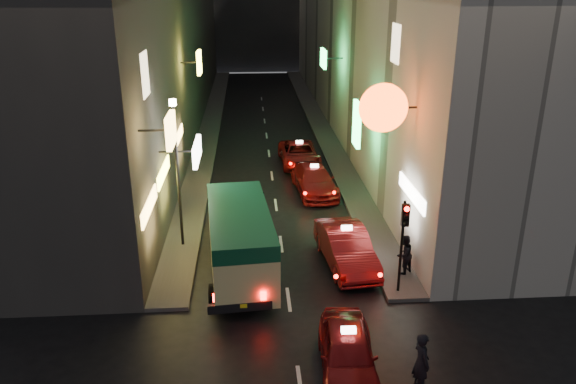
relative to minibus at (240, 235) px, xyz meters
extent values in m
cube|color=#353330|center=(-6.29, 23.63, 7.28)|extent=(6.00, 52.00, 18.00)
cube|color=#EDB653|center=(-2.20, -0.52, 4.24)|extent=(0.18, 1.49, 1.10)
cube|color=white|center=(-1.73, 3.27, 2.35)|extent=(0.18, 2.43, 0.81)
cube|color=#FFEE3F|center=(-2.25, 13.00, 4.64)|extent=(0.18, 1.38, 1.29)
cube|color=#EDB653|center=(-3.27, 0.04, 1.28)|extent=(0.10, 3.18, 0.55)
cube|color=#FFEE3F|center=(-3.27, 3.84, 1.28)|extent=(0.10, 3.30, 0.55)
cube|color=#EDB653|center=(-3.27, 10.09, 1.28)|extent=(0.10, 2.61, 0.55)
cube|color=#FFE5B2|center=(-3.28, 1.63, 5.78)|extent=(0.06, 1.30, 1.60)
cube|color=#BCB7AC|center=(9.71, 23.63, 7.28)|extent=(6.00, 52.00, 18.00)
cylinder|color=#FF440C|center=(5.45, 1.03, 4.55)|extent=(1.82, 0.18, 1.82)
cube|color=#32FF68|center=(5.71, 7.25, 2.39)|extent=(0.18, 1.30, 2.20)
cube|color=#32FF68|center=(5.42, 17.91, 4.15)|extent=(0.18, 1.88, 1.18)
cube|color=white|center=(6.69, 0.67, 1.28)|extent=(0.10, 3.45, 0.55)
cube|color=#FFE5B2|center=(6.70, 4.63, 6.48)|extent=(0.06, 1.30, 1.60)
cube|color=#474442|center=(-2.54, 23.63, -1.64)|extent=(1.50, 52.00, 0.15)
cube|color=#474442|center=(5.96, 23.63, -1.64)|extent=(1.50, 52.00, 0.15)
cube|color=#D2CD83|center=(0.00, -0.02, -0.17)|extent=(2.73, 6.43, 2.30)
cube|color=#0D442A|center=(0.00, -0.02, 0.72)|extent=(2.75, 6.45, 0.57)
cube|color=black|center=(0.00, 0.29, 0.06)|extent=(2.54, 3.94, 0.52)
cube|color=black|center=(0.00, -3.10, -1.16)|extent=(2.16, 0.37, 0.31)
cube|color=#FF0A05|center=(-0.78, -3.17, -0.75)|extent=(0.19, 0.06, 0.29)
cube|color=#FF0A05|center=(0.78, -3.17, -0.75)|extent=(0.19, 0.06, 0.29)
cylinder|color=black|center=(-0.98, 1.98, -1.32)|extent=(0.23, 0.79, 0.79)
cylinder|color=black|center=(0.98, -2.03, -1.32)|extent=(0.23, 0.79, 0.79)
imported|color=maroon|center=(3.12, -5.95, -0.92)|extent=(2.42, 5.13, 1.59)
cube|color=white|center=(3.12, -5.95, -0.04)|extent=(0.43, 0.21, 0.16)
imported|color=maroon|center=(4.17, 0.58, -0.82)|extent=(2.90, 5.83, 1.78)
cube|color=white|center=(4.17, 0.58, 0.16)|extent=(0.44, 0.22, 0.16)
sphere|color=#FF0A05|center=(3.38, -1.97, -0.80)|extent=(0.16, 0.16, 0.16)
sphere|color=#FF0A05|center=(4.96, -1.97, -0.80)|extent=(0.16, 0.16, 0.16)
imported|color=maroon|center=(3.86, 8.82, -0.90)|extent=(2.57, 5.31, 1.63)
cube|color=white|center=(3.86, 8.82, 0.01)|extent=(0.43, 0.22, 0.16)
sphere|color=#FF0A05|center=(3.13, 6.48, -0.88)|extent=(0.16, 0.16, 0.16)
sphere|color=#FF0A05|center=(4.58, 6.48, -0.88)|extent=(0.16, 0.16, 0.16)
imported|color=maroon|center=(3.48, 13.62, -0.92)|extent=(2.25, 5.07, 1.59)
cube|color=white|center=(3.48, 13.62, -0.04)|extent=(0.43, 0.20, 0.16)
sphere|color=#FF0A05|center=(2.78, 11.35, -0.90)|extent=(0.16, 0.16, 0.16)
sphere|color=#FF0A05|center=(4.19, 11.35, -0.90)|extent=(0.16, 0.16, 0.16)
imported|color=black|center=(5.01, -6.80, -0.69)|extent=(0.57, 0.75, 2.05)
imported|color=black|center=(6.22, -0.49, -0.68)|extent=(0.78, 0.73, 1.77)
cylinder|color=black|center=(5.71, -1.77, 0.18)|extent=(0.10, 0.10, 3.50)
cube|color=black|center=(5.71, -1.95, 1.48)|extent=(0.26, 0.18, 0.80)
sphere|color=#FF0A05|center=(5.71, -2.06, 1.75)|extent=(0.18, 0.18, 0.18)
sphere|color=black|center=(5.71, -2.06, 1.48)|extent=(0.17, 0.17, 0.17)
sphere|color=black|center=(5.71, -2.06, 1.21)|extent=(0.17, 0.17, 0.17)
cylinder|color=black|center=(-2.49, 2.63, 1.43)|extent=(0.12, 0.12, 6.00)
cylinder|color=#FFE5BF|center=(-2.49, 2.63, 4.53)|extent=(0.28, 0.28, 0.25)
camera|label=1|loc=(0.46, -19.23, 9.03)|focal=35.00mm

